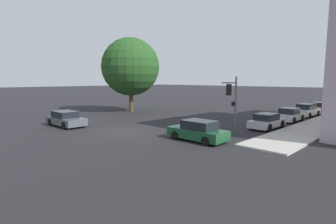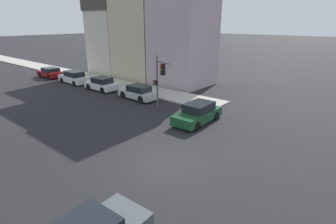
{
  "view_description": "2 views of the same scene",
  "coord_description": "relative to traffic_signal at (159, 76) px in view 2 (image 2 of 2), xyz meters",
  "views": [
    {
      "loc": [
        17.94,
        -12.57,
        4.34
      ],
      "look_at": [
        1.49,
        4.05,
        1.44
      ],
      "focal_mm": 28.0,
      "sensor_mm": 36.0,
      "label": 1
    },
    {
      "loc": [
        -9.15,
        -8.09,
        7.18
      ],
      "look_at": [
        3.67,
        2.54,
        1.43
      ],
      "focal_mm": 28.0,
      "sensor_mm": 36.0,
      "label": 2
    }
  ],
  "objects": [
    {
      "name": "parked_car_0",
      "position": [
        1.26,
        3.92,
        -2.31
      ],
      "size": [
        1.89,
        4.13,
        1.37
      ],
      "rotation": [
        0.0,
        0.0,
        1.55
      ],
      "color": "#B7B7BC",
      "rests_on": "ground_plane"
    },
    {
      "name": "sidewalk_strip",
      "position": [
        4.16,
        26.39,
        -2.89
      ],
      "size": [
        3.37,
        60.0,
        0.13
      ],
      "color": "#ADA89E",
      "rests_on": "ground_plane"
    },
    {
      "name": "ground_plane",
      "position": [
        -6.77,
        -6.04,
        -2.96
      ],
      "size": [
        300.0,
        300.0,
        0.0
      ],
      "primitive_type": "plane",
      "color": "black"
    },
    {
      "name": "parked_car_1",
      "position": [
        1.15,
        9.57,
        -2.29
      ],
      "size": [
        1.89,
        3.99,
        1.42
      ],
      "rotation": [
        0.0,
        0.0,
        1.58
      ],
      "color": "silver",
      "rests_on": "ground_plane"
    },
    {
      "name": "crossing_car_1",
      "position": [
        -0.25,
        -4.03,
        -2.27
      ],
      "size": [
        4.38,
        1.97,
        1.47
      ],
      "rotation": [
        0.0,
        0.0,
        3.16
      ],
      "color": "#194728",
      "rests_on": "ground_plane"
    },
    {
      "name": "traffic_signal",
      "position": [
        0.0,
        0.0,
        0.0
      ],
      "size": [
        0.53,
        1.82,
        4.59
      ],
      "rotation": [
        0.0,
        0.0,
        2.93
      ],
      "color": "#515456",
      "rests_on": "ground_plane"
    },
    {
      "name": "parked_car_2",
      "position": [
        1.13,
        15.03,
        -2.26
      ],
      "size": [
        1.92,
        4.72,
        1.5
      ],
      "rotation": [
        0.0,
        0.0,
        1.54
      ],
      "color": "silver",
      "rests_on": "ground_plane"
    },
    {
      "name": "parked_car_3",
      "position": [
        1.05,
        20.73,
        -2.32
      ],
      "size": [
        1.99,
        3.99,
        1.33
      ],
      "rotation": [
        0.0,
        0.0,
        1.57
      ],
      "color": "maroon",
      "rests_on": "ground_plane"
    },
    {
      "name": "rowhouse_backdrop",
      "position": [
        9.54,
        10.51,
        2.94
      ],
      "size": [
        8.18,
        18.34,
        12.56
      ],
      "color": "#B29EA8",
      "rests_on": "ground_plane"
    }
  ]
}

